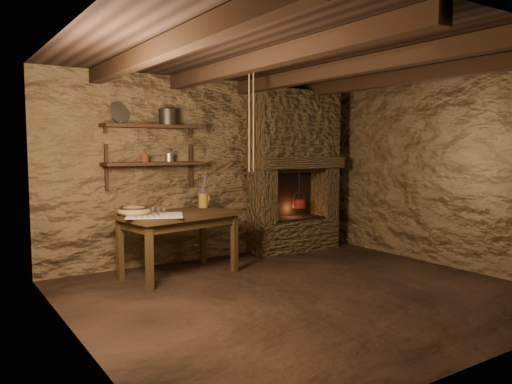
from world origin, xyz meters
TOP-DOWN VIEW (x-y plane):
  - floor at (0.00, 0.00)m, footprint 4.50×4.50m
  - back_wall at (0.00, 2.00)m, footprint 4.50×0.04m
  - front_wall at (0.00, -2.00)m, footprint 4.50×0.04m
  - left_wall at (-2.25, 0.00)m, footprint 0.04×4.00m
  - right_wall at (2.25, 0.00)m, footprint 0.04×4.00m
  - ceiling at (0.00, 0.00)m, footprint 4.50×4.00m
  - beam_far_left at (-1.50, 0.00)m, footprint 0.14×3.95m
  - beam_mid_left at (-0.50, 0.00)m, footprint 0.14×3.95m
  - beam_mid_right at (0.50, 0.00)m, footprint 0.14×3.95m
  - beam_far_right at (1.50, 0.00)m, footprint 0.14×3.95m
  - shelf_lower at (-0.85, 1.84)m, footprint 1.25×0.30m
  - shelf_upper at (-0.85, 1.84)m, footprint 1.25×0.30m
  - hearth at (1.25, 1.77)m, footprint 1.43×0.51m
  - work_table at (-0.77, 1.33)m, footprint 1.42×0.97m
  - linen_cloth at (-1.11, 1.22)m, footprint 0.74×0.68m
  - pewter_cutlery_row at (-1.11, 1.20)m, footprint 0.54×0.38m
  - drinking_glasses at (-1.09, 1.33)m, footprint 0.19×0.06m
  - stoneware_jug at (-0.31, 1.60)m, footprint 0.13×0.12m
  - wooden_bowl at (-1.28, 1.38)m, footprint 0.43×0.43m
  - iron_stockpot at (-0.66, 1.84)m, footprint 0.25×0.25m
  - tin_pan at (-1.24, 1.94)m, footprint 0.29×0.19m
  - small_kettle at (-0.66, 1.84)m, footprint 0.18×0.16m
  - rusty_tin at (-0.97, 1.84)m, footprint 0.10×0.10m
  - red_pot at (1.31, 1.72)m, footprint 0.20×0.19m
  - hanging_ropes at (0.05, 1.05)m, footprint 0.08×0.08m

SIDE VIEW (x-z plane):
  - floor at x=0.00m, z-range 0.00..0.00m
  - work_table at x=-0.77m, z-range 0.03..0.77m
  - red_pot at x=1.31m, z-range 0.42..0.96m
  - linen_cloth at x=-1.11m, z-range 0.75..0.75m
  - pewter_cutlery_row at x=-1.11m, z-range 0.75..0.77m
  - wooden_bowl at x=-1.28m, z-range 0.72..0.85m
  - drinking_glasses at x=-1.09m, z-range 0.75..0.83m
  - stoneware_jug at x=-0.31m, z-range 0.72..1.13m
  - back_wall at x=0.00m, z-range 0.00..2.40m
  - front_wall at x=0.00m, z-range 0.00..2.40m
  - left_wall at x=-2.25m, z-range 0.00..2.40m
  - right_wall at x=2.25m, z-range 0.00..2.40m
  - hearth at x=1.25m, z-range 0.08..2.38m
  - shelf_lower at x=-0.85m, z-range 1.28..1.32m
  - rusty_tin at x=-0.97m, z-range 1.32..1.41m
  - small_kettle at x=-0.66m, z-range 1.29..1.45m
  - shelf_upper at x=-0.85m, z-range 1.73..1.77m
  - hanging_ropes at x=0.05m, z-range 1.20..2.40m
  - iron_stockpot at x=-0.66m, z-range 1.77..1.94m
  - tin_pan at x=-1.24m, z-range 1.77..2.03m
  - beam_far_left at x=-1.50m, z-range 2.23..2.39m
  - beam_mid_left at x=-0.50m, z-range 2.23..2.39m
  - beam_mid_right at x=0.50m, z-range 2.23..2.39m
  - beam_far_right at x=1.50m, z-range 2.23..2.39m
  - ceiling at x=0.00m, z-range 2.38..2.42m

